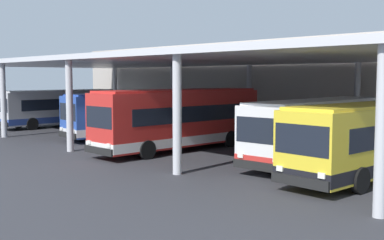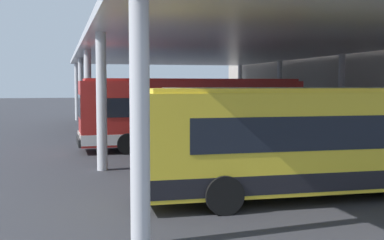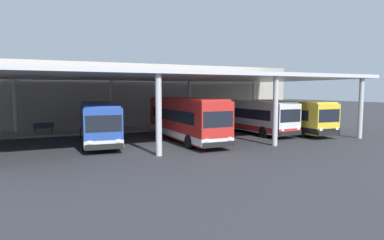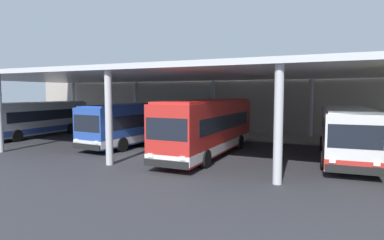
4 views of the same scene
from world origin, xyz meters
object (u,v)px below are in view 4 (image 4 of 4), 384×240
bus_nearest_bay (38,118)px  trash_bin (178,127)px  bus_second_bay (138,123)px  bench_waiting (146,125)px  bus_far_bay (346,132)px  banner_sign (353,119)px  bus_middle_bay (208,127)px

bus_nearest_bay → trash_bin: bus_nearest_bay is taller
bus_second_bay → bench_waiting: 8.56m
bus_far_bay → trash_bin: size_ratio=10.89×
bus_nearest_bay → bus_second_bay: 11.08m
bus_nearest_bay → bus_second_bay: (11.08, 0.01, 0.00)m
bus_nearest_bay → bench_waiting: size_ratio=5.90×
banner_sign → bus_middle_bay: bearing=-135.3°
bench_waiting → banner_sign: (19.33, -0.88, 1.32)m
bus_nearest_bay → banner_sign: size_ratio=3.32×
bus_middle_bay → bus_far_bay: (8.02, 2.04, -0.19)m
bus_second_bay → banner_sign: bearing=23.4°
bus_nearest_bay → bench_waiting: 10.32m
bus_far_bay → trash_bin: bus_far_bay is taller
bus_nearest_bay → bus_far_bay: bearing=0.4°
bus_nearest_bay → bus_middle_bay: (17.80, -1.86, 0.19)m
bus_nearest_bay → bus_middle_bay: size_ratio=0.94×
bus_far_bay → trash_bin: (-15.04, 7.21, -0.98)m
bus_nearest_bay → trash_bin: 13.11m
trash_bin → bus_far_bay: bearing=-25.6°
trash_bin → banner_sign: size_ratio=0.31×
bus_second_bay → trash_bin: bus_second_bay is taller
bus_second_bay → bench_waiting: bearing=118.4°
bench_waiting → trash_bin: size_ratio=1.84×
bus_nearest_bay → bench_waiting: bus_nearest_bay is taller
bench_waiting → trash_bin: (3.75, -0.10, 0.01)m
bus_nearest_bay → bus_second_bay: size_ratio=0.99×
bus_second_bay → bus_middle_bay: 6.98m
bus_second_bay → bus_nearest_bay: bearing=-179.9°
bench_waiting → bus_nearest_bay: bearing=-133.2°
trash_bin → banner_sign: banner_sign is taller
bench_waiting → banner_sign: 19.39m
bench_waiting → trash_bin: trash_bin is taller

